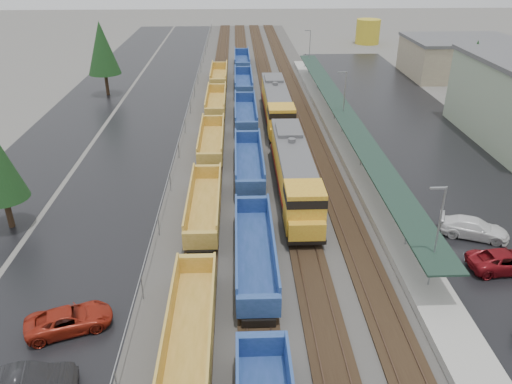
% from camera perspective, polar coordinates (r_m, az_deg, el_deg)
% --- Properties ---
extents(ballast_strip, '(20.00, 160.00, 0.08)m').
position_cam_1_polar(ballast_strip, '(69.95, 0.39, 9.05)').
color(ballast_strip, '#302D2B').
rests_on(ballast_strip, ground).
extents(trackbed, '(14.60, 160.00, 0.22)m').
position_cam_1_polar(trackbed, '(69.91, 0.39, 9.14)').
color(trackbed, black).
rests_on(trackbed, ground).
extents(west_parking_lot, '(10.00, 160.00, 0.02)m').
position_cam_1_polar(west_parking_lot, '(70.89, -11.95, 8.69)').
color(west_parking_lot, black).
rests_on(west_parking_lot, ground).
extents(west_road, '(9.00, 160.00, 0.02)m').
position_cam_1_polar(west_road, '(73.24, -19.76, 8.27)').
color(west_road, black).
rests_on(west_road, ground).
extents(east_commuter_lot, '(16.00, 100.00, 0.02)m').
position_cam_1_polar(east_commuter_lot, '(64.35, 18.08, 6.09)').
color(east_commuter_lot, black).
rests_on(east_commuter_lot, ground).
extents(station_platform, '(3.00, 80.00, 8.00)m').
position_cam_1_polar(station_platform, '(61.50, 9.77, 6.82)').
color(station_platform, '#9E9B93').
rests_on(station_platform, ground).
extents(chainlink_fence, '(0.08, 160.04, 2.02)m').
position_cam_1_polar(chainlink_fence, '(68.22, -7.65, 9.74)').
color(chainlink_fence, gray).
rests_on(chainlink_fence, ground).
extents(tree_west_far, '(4.84, 4.84, 11.00)m').
position_cam_1_polar(tree_west_far, '(80.38, -17.19, 15.45)').
color(tree_west_far, '#332316').
rests_on(tree_west_far, ground).
extents(tree_east, '(4.40, 4.40, 10.00)m').
position_cam_1_polar(tree_east, '(73.19, 23.58, 12.91)').
color(tree_east, '#332316').
rests_on(tree_east, ground).
extents(locomotive_lead, '(3.07, 20.21, 4.58)m').
position_cam_1_polar(locomotive_lead, '(45.49, 4.38, 2.20)').
color(locomotive_lead, black).
rests_on(locomotive_lead, ground).
extents(locomotive_trail, '(3.07, 20.21, 4.58)m').
position_cam_1_polar(locomotive_trail, '(65.09, 2.37, 9.88)').
color(locomotive_trail, black).
rests_on(locomotive_trail, ground).
extents(well_string_yellow, '(2.63, 104.32, 2.33)m').
position_cam_1_polar(well_string_yellow, '(42.62, -5.90, -1.57)').
color(well_string_yellow, '#AC8A2F').
rests_on(well_string_yellow, ground).
extents(well_string_blue, '(2.77, 110.64, 2.45)m').
position_cam_1_polar(well_string_blue, '(50.47, -0.83, 3.31)').
color(well_string_blue, navy).
rests_on(well_string_blue, ground).
extents(storage_tank, '(5.45, 5.45, 5.45)m').
position_cam_1_polar(storage_tank, '(123.46, 12.66, 17.46)').
color(storage_tank, gold).
rests_on(storage_tank, ground).
extents(parked_car_west_b, '(2.72, 5.15, 1.61)m').
position_cam_1_polar(parked_car_west_b, '(30.02, -24.68, -19.29)').
color(parked_car_west_b, black).
rests_on(parked_car_west_b, ground).
extents(parked_car_west_c, '(3.91, 5.59, 1.42)m').
position_cam_1_polar(parked_car_west_c, '(33.23, -20.57, -13.51)').
color(parked_car_west_c, maroon).
rests_on(parked_car_west_c, ground).
extents(parked_car_east_b, '(2.70, 5.46, 1.49)m').
position_cam_1_polar(parked_car_east_b, '(40.29, 26.62, -7.07)').
color(parked_car_east_b, maroon).
rests_on(parked_car_east_b, ground).
extents(parked_car_east_c, '(4.03, 5.76, 1.55)m').
position_cam_1_polar(parked_car_east_c, '(43.53, 23.63, -3.81)').
color(parked_car_east_c, white).
rests_on(parked_car_east_c, ground).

